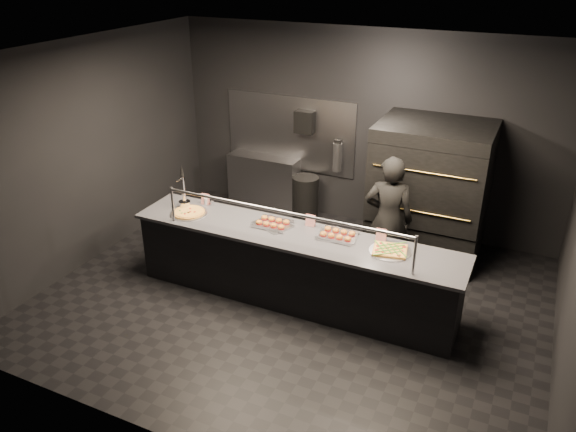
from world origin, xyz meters
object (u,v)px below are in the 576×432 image
(pizza_oven, at_px, (430,190))
(round_pizza, at_px, (189,212))
(prep_shelf, at_px, (264,182))
(square_pizza, at_px, (390,250))
(slider_tray_a, at_px, (273,223))
(beer_tap, at_px, (184,196))
(worker, at_px, (388,220))
(trash_bin, at_px, (305,198))
(service_counter, at_px, (293,267))
(slider_tray_b, at_px, (338,235))
(fire_extinguisher, at_px, (337,157))
(towel_dispenser, at_px, (305,122))

(pizza_oven, bearing_deg, round_pizza, -143.57)
(prep_shelf, distance_m, round_pizza, 2.43)
(round_pizza, relative_size, square_pizza, 1.01)
(slider_tray_a, bearing_deg, round_pizza, -172.07)
(beer_tap, height_order, square_pizza, beer_tap)
(slider_tray_a, relative_size, square_pizza, 1.12)
(beer_tap, distance_m, worker, 2.65)
(prep_shelf, xyz_separation_m, trash_bin, (0.80, -0.10, -0.10))
(worker, bearing_deg, pizza_oven, -120.42)
(square_pizza, bearing_deg, service_counter, -176.99)
(beer_tap, xyz_separation_m, worker, (2.48, 0.90, -0.23))
(beer_tap, bearing_deg, square_pizza, -0.31)
(slider_tray_a, relative_size, trash_bin, 0.74)
(round_pizza, bearing_deg, slider_tray_a, 7.93)
(service_counter, height_order, pizza_oven, pizza_oven)
(service_counter, xyz_separation_m, slider_tray_b, (0.50, 0.15, 0.48))
(service_counter, relative_size, pizza_oven, 2.15)
(service_counter, height_order, worker, worker)
(fire_extinguisher, relative_size, beer_tap, 0.85)
(slider_tray_a, bearing_deg, pizza_oven, 49.65)
(pizza_oven, height_order, fire_extinguisher, pizza_oven)
(square_pizza, distance_m, worker, 0.96)
(beer_tap, bearing_deg, trash_bin, 69.60)
(prep_shelf, height_order, slider_tray_a, slider_tray_a)
(towel_dispenser, bearing_deg, trash_bin, -60.11)
(slider_tray_a, xyz_separation_m, square_pizza, (1.48, -0.04, -0.01))
(round_pizza, bearing_deg, pizza_oven, 36.43)
(service_counter, xyz_separation_m, prep_shelf, (-1.60, 2.32, -0.01))
(slider_tray_a, bearing_deg, slider_tray_b, 3.45)
(fire_extinguisher, xyz_separation_m, slider_tray_b, (0.85, -2.25, -0.11))
(prep_shelf, bearing_deg, trash_bin, -7.15)
(slider_tray_b, xyz_separation_m, worker, (0.38, 0.83, -0.09))
(slider_tray_b, bearing_deg, towel_dispenser, 122.00)
(service_counter, distance_m, fire_extinguisher, 2.50)
(towel_dispenser, xyz_separation_m, round_pizza, (-0.55, -2.45, -0.61))
(fire_extinguisher, xyz_separation_m, square_pizza, (1.51, -2.34, -0.12))
(fire_extinguisher, bearing_deg, towel_dispenser, -178.96)
(pizza_oven, height_order, slider_tray_a, pizza_oven)
(service_counter, distance_m, worker, 1.37)
(pizza_oven, distance_m, square_pizza, 1.84)
(prep_shelf, distance_m, trash_bin, 0.81)
(round_pizza, xyz_separation_m, worker, (2.33, 1.03, -0.08))
(slider_tray_b, bearing_deg, prep_shelf, 134.06)
(service_counter, relative_size, towel_dispenser, 11.71)
(slider_tray_b, height_order, worker, worker)
(round_pizza, distance_m, worker, 2.55)
(service_counter, bearing_deg, trash_bin, 109.86)
(slider_tray_a, xyz_separation_m, slider_tray_b, (0.83, 0.05, 0.00))
(towel_dispenser, height_order, beer_tap, towel_dispenser)
(fire_extinguisher, bearing_deg, beer_tap, -118.27)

